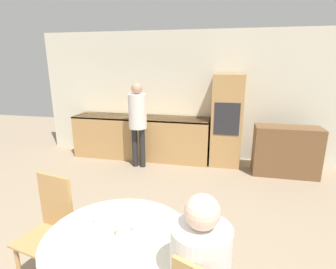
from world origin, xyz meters
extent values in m
cube|color=beige|center=(0.00, 4.99, 1.30)|extent=(6.56, 0.05, 2.60)
cube|color=tan|center=(-1.01, 4.65, 0.44)|extent=(2.84, 0.60, 0.88)
cube|color=black|center=(-1.01, 4.65, 0.87)|extent=(2.84, 0.60, 0.03)
cube|color=tan|center=(0.74, 4.66, 0.89)|extent=(0.57, 0.58, 1.77)
cube|color=#28282D|center=(0.74, 4.36, 0.98)|extent=(0.46, 0.01, 0.60)
cube|color=brown|center=(1.80, 4.33, 0.45)|extent=(1.12, 0.45, 0.89)
cylinder|color=beige|center=(-0.05, 1.12, 0.72)|extent=(1.11, 1.11, 0.03)
cylinder|color=tan|center=(-1.04, 1.16, 0.22)|extent=(0.04, 0.04, 0.44)
cylinder|color=tan|center=(-0.97, 1.47, 0.22)|extent=(0.04, 0.04, 0.44)
cylinder|color=tan|center=(-0.66, 1.41, 0.22)|extent=(0.04, 0.04, 0.44)
cube|color=tan|center=(-0.85, 1.28, 0.45)|extent=(0.47, 0.47, 0.02)
cube|color=tan|center=(-0.81, 1.46, 0.73)|extent=(0.38, 0.11, 0.53)
cylinder|color=silver|center=(0.59, 0.84, 0.82)|extent=(0.35, 0.35, 0.52)
sphere|color=beige|center=(0.59, 0.84, 1.19)|extent=(0.20, 0.20, 0.20)
cylinder|color=#262628|center=(-0.97, 4.14, 0.39)|extent=(0.11, 0.11, 0.77)
cylinder|color=#262628|center=(-0.82, 4.14, 0.39)|extent=(0.11, 0.11, 0.77)
cylinder|color=silver|center=(-0.90, 4.14, 1.10)|extent=(0.34, 0.34, 0.65)
sphere|color=tan|center=(-0.90, 4.14, 1.52)|extent=(0.20, 0.20, 0.20)
cylinder|color=beige|center=(-0.03, 1.13, 0.77)|extent=(0.08, 0.08, 0.08)
cylinder|color=white|center=(-0.24, 1.41, 0.75)|extent=(0.13, 0.13, 0.04)
cylinder|color=white|center=(0.10, 1.23, 0.75)|extent=(0.15, 0.15, 0.04)
cylinder|color=white|center=(-0.28, 1.22, 0.77)|extent=(0.03, 0.03, 0.07)
cylinder|color=silver|center=(-0.28, 1.22, 0.81)|extent=(0.03, 0.03, 0.01)
camera|label=1|loc=(0.67, -0.45, 1.98)|focal=28.00mm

